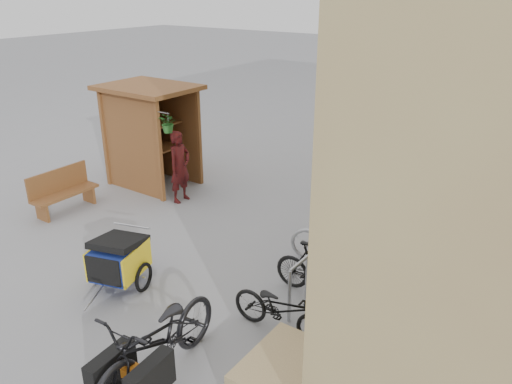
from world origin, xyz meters
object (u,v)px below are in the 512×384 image
Objects in this scene: pallet_stack at (289,377)px; bike_5 at (383,211)px; bike_6 at (403,197)px; cargo_bike at (158,343)px; shopping_carts at (469,157)px; person_kiosk at (180,167)px; child_trailer at (119,258)px; bike_2 at (341,241)px; bike_0 at (282,309)px; bike_3 at (357,227)px; bike_1 at (318,271)px; bike_7 at (402,187)px; kiosk at (147,122)px; bike_4 at (382,218)px; bench at (63,190)px.

bike_5 reaches higher than pallet_stack.
cargo_bike is at bearing 166.35° from bike_6.
shopping_carts is 6.93m from person_kiosk.
child_trailer is 0.88× the size of bike_2.
bike_0 is 0.88× the size of bike_3.
bike_1 is 0.86× the size of bike_7.
kiosk reaches higher than person_kiosk.
shopping_carts reaches higher than bike_6.
shopping_carts is at bearing 49.85° from child_trailer.
bike_3 reaches higher than bike_5.
person_kiosk is 4.21m from bike_2.
bike_4 is at bearing 174.53° from bike_6.
bike_5 is at bearing 171.66° from bike_7.
child_trailer is at bearing -154.61° from person_kiosk.
bike_7 is (-0.78, 5.88, 0.31)m from pallet_stack.
bike_6 is at bearing 31.61° from bench.
kiosk is 5.65m from bike_2.
bike_1 reaches higher than bike_0.
person_kiosk is (-3.57, 4.25, 0.25)m from cargo_bike.
pallet_stack is 8.35m from shopping_carts.
bike_3 is (5.53, -0.35, -1.03)m from kiosk.
kiosk is 1.01× the size of shopping_carts.
child_trailer is 2.81m from bike_0.
bike_4 is at bearing -15.86° from bike_3.
bike_2 is 1.02× the size of bike_4.
bike_3 is at bearing 170.29° from bike_5.
bike_5 is (-0.64, 4.48, 0.30)m from pallet_stack.
bike_0 is 3.62m from bike_5.
person_kiosk is 4.47m from bike_4.
bench is 0.94× the size of bike_0.
cargo_bike is 1.26× the size of bike_4.
bike_0 is 0.89× the size of bike_6.
bike_4 reaches higher than bike_1.
bike_3 is (-0.75, 3.52, 0.32)m from pallet_stack.
pallet_stack is 0.78× the size of bike_0.
person_kiosk is 0.94× the size of bike_4.
bike_3 reaches higher than bench.
shopping_carts is 5.40m from bike_2.
child_trailer is 4.82m from bike_4.
bike_5 is (0.03, 2.53, 0.06)m from bike_1.
shopping_carts is at bearing -18.06° from bike_6.
kiosk is 1.14× the size of cargo_bike.
bench is 0.84× the size of bike_7.
bike_7 is (-0.20, 1.58, 0.06)m from bike_4.
bike_5 is at bearing 98.15° from pallet_stack.
bike_1 is (6.01, 0.27, -0.02)m from bench.
bike_3 is 1.02× the size of bike_4.
shopping_carts is 1.43× the size of bike_7.
bike_3 is at bearing 169.45° from bike_4.
cargo_bike is 6.65m from bike_7.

